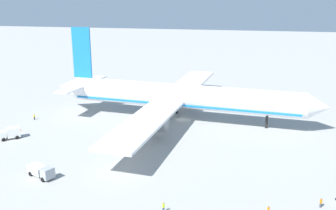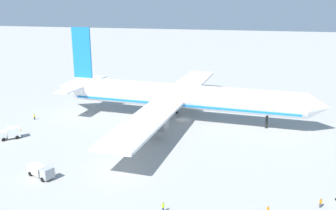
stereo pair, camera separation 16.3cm
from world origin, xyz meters
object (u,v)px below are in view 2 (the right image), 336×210
object	(u,v)px
service_truck_0	(10,133)
service_truck_3	(41,171)
ground_worker_3	(321,203)
ground_worker_4	(34,117)
airliner	(178,96)
ground_worker_1	(163,207)
traffic_cone_0	(21,130)
traffic_cone_1	(113,90)

from	to	relation	value
service_truck_0	service_truck_3	world-z (taller)	service_truck_0
ground_worker_3	ground_worker_4	size ratio (longest dim) A/B	0.99
airliner	ground_worker_3	bearing A→B (deg)	-52.02
ground_worker_1	ground_worker_3	size ratio (longest dim) A/B	1.03
traffic_cone_0	service_truck_3	bearing A→B (deg)	-49.90
service_truck_0	ground_worker_1	size ratio (longest dim) A/B	2.87
traffic_cone_0	service_truck_0	bearing A→B (deg)	-80.52
airliner	service_truck_0	size ratio (longest dim) A/B	16.24
service_truck_0	traffic_cone_0	xyz separation A→B (m)	(-0.96, 5.77, -1.30)
service_truck_0	ground_worker_4	bearing A→B (deg)	99.48
ground_worker_4	traffic_cone_1	size ratio (longest dim) A/B	3.15
service_truck_0	airliner	bearing A→B (deg)	32.32
airliner	ground_worker_4	bearing A→B (deg)	-167.49
ground_worker_4	ground_worker_3	bearing A→B (deg)	-24.00
service_truck_0	ground_worker_1	bearing A→B (deg)	-28.62
service_truck_0	ground_worker_4	xyz separation A→B (m)	(-2.54, 15.23, -0.70)
ground_worker_1	airliner	bearing A→B (deg)	97.88
service_truck_0	service_truck_3	xyz separation A→B (m)	(18.56, -17.41, -0.24)
service_truck_3	ground_worker_1	xyz separation A→B (m)	(26.67, -7.27, -0.43)
airliner	ground_worker_4	size ratio (longest dim) A/B	47.63
airliner	ground_worker_1	world-z (taller)	airliner
airliner	service_truck_0	xyz separation A→B (m)	(-38.44, -24.32, -5.39)
ground_worker_4	traffic_cone_1	xyz separation A→B (m)	(10.32, 37.81, -0.61)
airliner	traffic_cone_1	xyz separation A→B (m)	(-30.66, 28.71, -6.69)
service_truck_0	ground_worker_4	world-z (taller)	service_truck_0
service_truck_0	ground_worker_1	distance (m)	51.53
ground_worker_3	traffic_cone_1	bearing A→B (deg)	131.91
service_truck_3	ground_worker_4	xyz separation A→B (m)	(-21.10, 32.64, -0.45)
service_truck_3	traffic_cone_0	world-z (taller)	service_truck_3
ground_worker_3	airliner	bearing A→B (deg)	127.98
service_truck_3	ground_worker_1	bearing A→B (deg)	-15.24
service_truck_3	ground_worker_4	size ratio (longest dim) A/B	3.88
service_truck_0	traffic_cone_0	size ratio (longest dim) A/B	9.25
service_truck_3	ground_worker_1	world-z (taller)	service_truck_3
service_truck_3	traffic_cone_1	bearing A→B (deg)	98.70
service_truck_3	ground_worker_4	world-z (taller)	service_truck_3
airliner	traffic_cone_1	bearing A→B (deg)	136.88
service_truck_3	ground_worker_3	distance (m)	52.61
traffic_cone_1	ground_worker_4	bearing A→B (deg)	-105.27
traffic_cone_0	ground_worker_3	bearing A→B (deg)	-17.95
ground_worker_1	traffic_cone_1	bearing A→B (deg)	115.73
traffic_cone_0	traffic_cone_1	xyz separation A→B (m)	(8.75, 47.26, 0.00)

